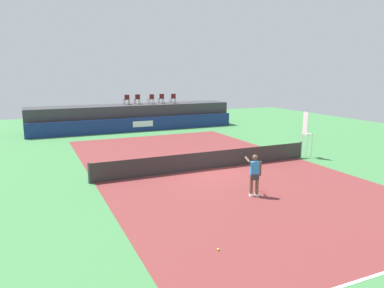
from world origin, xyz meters
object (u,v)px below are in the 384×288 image
(net_post_near, at_px, (89,173))
(net_post_far, at_px, (301,150))
(spectator_chair_right, at_px, (161,98))
(umpire_chair, at_px, (306,131))
(spectator_chair_far_left, at_px, (127,99))
(spectator_chair_far_right, at_px, (173,98))
(tennis_player, at_px, (254,174))
(tennis_ball, at_px, (218,249))
(spectator_chair_left, at_px, (137,99))
(spectator_chair_center, at_px, (151,99))

(net_post_near, bearing_deg, net_post_far, 0.00)
(spectator_chair_right, relative_size, umpire_chair, 0.32)
(spectator_chair_far_left, relative_size, spectator_chair_far_right, 1.00)
(tennis_player, relative_size, tennis_ball, 26.03)
(spectator_chair_far_right, height_order, tennis_player, spectator_chair_far_right)
(umpire_chair, height_order, tennis_player, umpire_chair)
(spectator_chair_far_right, bearing_deg, spectator_chair_left, 172.42)
(spectator_chair_far_left, relative_size, net_post_near, 0.89)
(umpire_chair, xyz_separation_m, net_post_far, (-0.35, -0.01, -1.09))
(spectator_chair_right, bearing_deg, spectator_chair_left, 173.81)
(tennis_ball, bearing_deg, umpire_chair, 38.22)
(spectator_chair_left, distance_m, umpire_chair, 16.63)
(spectator_chair_far_right, xyz_separation_m, tennis_ball, (-7.67, -23.18, -2.66))
(umpire_chair, distance_m, tennis_player, 8.18)
(spectator_chair_far_left, relative_size, spectator_chair_center, 1.00)
(net_post_near, bearing_deg, spectator_chair_right, 59.49)
(spectator_chair_right, bearing_deg, tennis_ball, -105.71)
(umpire_chair, xyz_separation_m, tennis_ball, (-10.35, -8.15, -1.55))
(spectator_chair_right, relative_size, spectator_chair_far_right, 1.00)
(spectator_chair_left, bearing_deg, spectator_chair_center, -16.91)
(spectator_chair_center, relative_size, tennis_player, 0.50)
(spectator_chair_center, relative_size, net_post_far, 0.89)
(spectator_chair_far_left, bearing_deg, spectator_chair_far_right, -4.47)
(spectator_chair_far_right, height_order, net_post_near, spectator_chair_far_right)
(spectator_chair_center, bearing_deg, tennis_player, -95.69)
(spectator_chair_center, xyz_separation_m, spectator_chair_right, (1.01, 0.13, 0.00))
(spectator_chair_center, distance_m, net_post_far, 15.90)
(spectator_chair_center, xyz_separation_m, spectator_chair_far_right, (2.10, -0.07, 0.00))
(spectator_chair_left, bearing_deg, umpire_chair, -68.82)
(net_post_near, relative_size, net_post_far, 1.00)
(spectator_chair_center, height_order, umpire_chair, spectator_chair_center)
(spectator_chair_far_right, distance_m, tennis_player, 20.10)
(spectator_chair_far_right, xyz_separation_m, net_post_far, (2.33, -15.04, -2.19))
(spectator_chair_far_left, xyz_separation_m, spectator_chair_left, (1.00, 0.10, 0.00))
(spectator_chair_left, height_order, net_post_far, spectator_chair_left)
(spectator_chair_right, distance_m, spectator_chair_far_right, 1.11)
(spectator_chair_right, bearing_deg, net_post_near, -120.51)
(umpire_chair, bearing_deg, tennis_ball, -141.78)
(net_post_near, relative_size, tennis_ball, 14.71)
(spectator_chair_far_left, distance_m, tennis_player, 20.02)
(spectator_chair_far_left, bearing_deg, net_post_far, -66.63)
(spectator_chair_left, xyz_separation_m, net_post_far, (5.64, -15.48, -2.19))
(net_post_far, bearing_deg, spectator_chair_far_right, 98.82)
(spectator_chair_far_left, xyz_separation_m, spectator_chair_far_right, (4.31, -0.34, 0.00))
(spectator_chair_far_left, distance_m, net_post_far, 16.89)
(net_post_near, distance_m, net_post_far, 12.40)
(spectator_chair_left, bearing_deg, spectator_chair_far_left, -174.14)
(tennis_player, bearing_deg, spectator_chair_right, 81.46)
(spectator_chair_far_right, bearing_deg, tennis_player, -101.71)
(spectator_chair_far_right, height_order, tennis_ball, spectator_chair_far_right)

